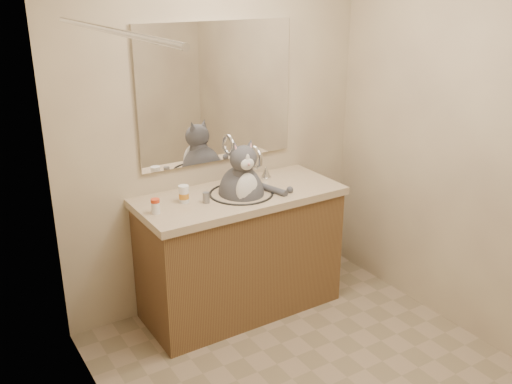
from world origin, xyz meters
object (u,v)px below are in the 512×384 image
Objects in this scene: cat at (242,190)px; pill_bottle_redcap at (155,206)px; grey_canister at (206,198)px; pill_bottle_orange at (184,194)px.

cat reaches higher than pill_bottle_redcap.
grey_canister is (-0.26, -0.01, 0.01)m from cat.
grey_canister is at bearing -167.67° from cat.
pill_bottle_redcap is (-0.59, -0.01, 0.02)m from cat.
pill_bottle_orange is at bearing 146.01° from grey_canister.
pill_bottle_orange is 1.64× the size of grey_canister.
pill_bottle_orange is at bearing 18.48° from pill_bottle_redcap.
pill_bottle_redcap is at bearing -169.19° from cat.
cat is at bearing -10.06° from pill_bottle_orange.
cat reaches higher than pill_bottle_orange.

